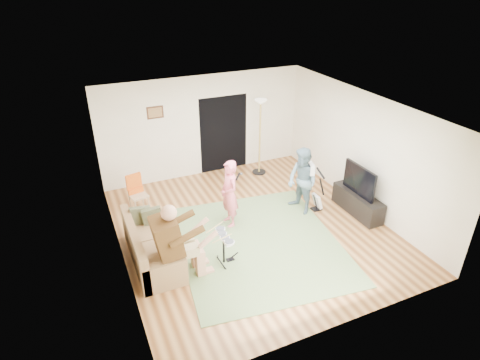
# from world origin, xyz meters

# --- Properties ---
(floor) EXTENTS (6.00, 6.00, 0.00)m
(floor) POSITION_xyz_m (0.00, 0.00, 0.00)
(floor) COLOR brown
(floor) RESTS_ON ground
(walls) EXTENTS (5.50, 6.00, 2.70)m
(walls) POSITION_xyz_m (0.00, 0.00, 1.35)
(walls) COLOR #F0E6D0
(walls) RESTS_ON floor
(ceiling) EXTENTS (6.00, 6.00, 0.00)m
(ceiling) POSITION_xyz_m (0.00, 0.00, 2.70)
(ceiling) COLOR white
(ceiling) RESTS_ON walls
(window_blinds) EXTENTS (0.00, 2.05, 2.05)m
(window_blinds) POSITION_xyz_m (-2.74, 0.20, 1.55)
(window_blinds) COLOR brown
(window_blinds) RESTS_ON walls
(doorway) EXTENTS (2.10, 0.00, 2.10)m
(doorway) POSITION_xyz_m (0.55, 2.99, 1.05)
(doorway) COLOR black
(doorway) RESTS_ON walls
(picture_frame) EXTENTS (0.42, 0.03, 0.32)m
(picture_frame) POSITION_xyz_m (-1.25, 2.99, 1.90)
(picture_frame) COLOR #3F2314
(picture_frame) RESTS_ON walls
(area_rug) EXTENTS (3.63, 4.05, 0.02)m
(area_rug) POSITION_xyz_m (-0.12, -0.56, 0.01)
(area_rug) COLOR #627E4C
(area_rug) RESTS_ON floor
(sofa) EXTENTS (0.81, 1.96, 0.79)m
(sofa) POSITION_xyz_m (-2.29, -0.18, 0.26)
(sofa) COLOR #95724A
(sofa) RESTS_ON floor
(drummer) EXTENTS (0.99, 0.55, 1.52)m
(drummer) POSITION_xyz_m (-1.85, -0.83, 0.59)
(drummer) COLOR #563718
(drummer) RESTS_ON sofa
(drum_kit) EXTENTS (0.36, 0.64, 0.66)m
(drum_kit) POSITION_xyz_m (-1.00, -0.83, 0.29)
(drum_kit) COLOR black
(drum_kit) RESTS_ON floor
(singer) EXTENTS (0.38, 0.56, 1.52)m
(singer) POSITION_xyz_m (-0.38, 0.36, 0.76)
(singer) COLOR #F2697E
(singer) RESTS_ON floor
(microphone) EXTENTS (0.06, 0.06, 0.24)m
(microphone) POSITION_xyz_m (-0.18, 0.36, 1.14)
(microphone) COLOR black
(microphone) RESTS_ON singer
(guitarist) EXTENTS (0.71, 0.85, 1.56)m
(guitarist) POSITION_xyz_m (1.33, 0.19, 0.78)
(guitarist) COLOR slate
(guitarist) RESTS_ON floor
(guitar_held) EXTENTS (0.29, 0.61, 0.26)m
(guitar_held) POSITION_xyz_m (1.53, 0.19, 1.06)
(guitar_held) COLOR silver
(guitar_held) RESTS_ON guitarist
(guitar_spare) EXTENTS (0.29, 0.26, 0.82)m
(guitar_spare) POSITION_xyz_m (1.72, 0.08, 0.23)
(guitar_spare) COLOR black
(guitar_spare) RESTS_ON floor
(torchiere_lamp) EXTENTS (0.37, 0.37, 2.08)m
(torchiere_lamp) POSITION_xyz_m (1.34, 2.37, 1.43)
(torchiere_lamp) COLOR black
(torchiere_lamp) RESTS_ON floor
(dining_chair) EXTENTS (0.45, 0.47, 0.89)m
(dining_chair) POSITION_xyz_m (-2.09, 1.75, 0.32)
(dining_chair) COLOR tan
(dining_chair) RESTS_ON floor
(tv_cabinet) EXTENTS (0.40, 1.40, 0.50)m
(tv_cabinet) POSITION_xyz_m (2.50, -0.40, 0.25)
(tv_cabinet) COLOR black
(tv_cabinet) RESTS_ON floor
(television) EXTENTS (0.06, 1.00, 0.68)m
(television) POSITION_xyz_m (2.45, -0.40, 0.85)
(television) COLOR black
(television) RESTS_ON tv_cabinet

